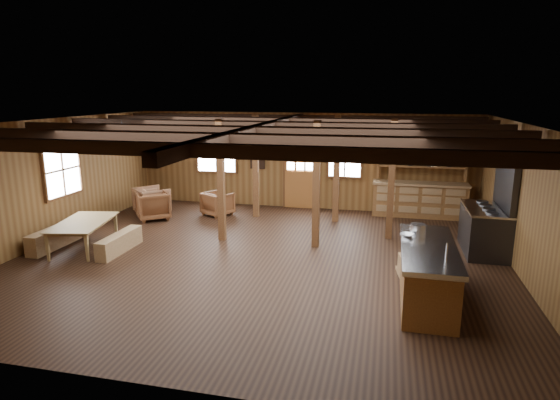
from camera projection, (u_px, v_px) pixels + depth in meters
name	position (u px, v px, depth m)	size (l,w,h in m)	color
room	(260.00, 192.00, 9.46)	(10.04, 9.04, 2.84)	black
ceiling_joists	(262.00, 128.00, 9.34)	(9.80, 8.82, 0.18)	black
timber_posts	(303.00, 176.00, 11.32)	(3.95, 2.35, 2.80)	#3F2112
back_door	(300.00, 179.00, 13.80)	(1.02, 0.08, 2.15)	brown
window_back_left	(216.00, 152.00, 14.22)	(1.32, 0.06, 1.32)	white
window_back_right	(345.00, 156.00, 13.36)	(1.02, 0.06, 1.32)	white
window_left	(62.00, 170.00, 10.97)	(0.14, 1.24, 1.32)	white
notice_boards	(251.00, 152.00, 13.96)	(1.08, 0.03, 0.90)	silver
back_counter	(419.00, 195.00, 12.89)	(2.55, 0.60, 2.45)	brown
pendant_lamps	(177.00, 143.00, 10.71)	(1.86, 2.36, 0.66)	#2F2F32
pot_rack	(431.00, 152.00, 8.66)	(0.36, 3.00, 0.39)	#2F2F32
kitchen_island	(427.00, 272.00, 7.72)	(0.90, 2.51, 1.20)	brown
step_stool	(410.00, 266.00, 8.76)	(0.47, 0.33, 0.42)	brown
commercial_range	(488.00, 223.00, 9.98)	(0.86, 1.69, 2.08)	#2F2F32
dining_table	(86.00, 235.00, 10.27)	(1.77, 0.99, 0.62)	olive
bench_wall	(57.00, 237.00, 10.45)	(0.30, 1.63, 0.45)	brown
bench_aisle	(120.00, 243.00, 10.12)	(0.27, 1.45, 0.40)	brown
armchair_a	(153.00, 206.00, 12.65)	(0.81, 0.83, 0.76)	brown
armchair_b	(218.00, 204.00, 13.08)	(0.71, 0.73, 0.66)	brown
armchair_c	(152.00, 201.00, 13.23)	(0.81, 0.84, 0.76)	#986645
counter_pot	(418.00, 229.00, 8.27)	(0.28, 0.28, 0.17)	silver
bowl	(407.00, 235.00, 8.09)	(0.23, 0.23, 0.06)	silver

